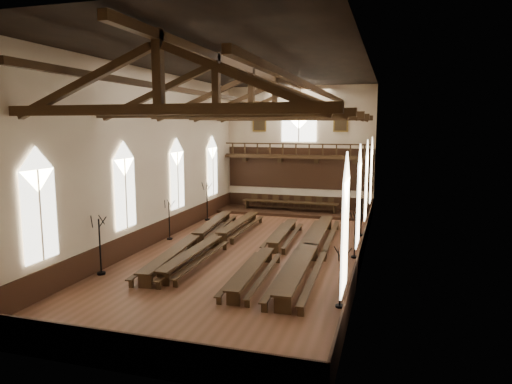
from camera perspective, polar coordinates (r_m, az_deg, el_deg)
ground at (r=25.41m, az=-0.57°, el=-7.40°), size 26.00×26.00×0.00m
room_walls at (r=24.46m, az=-0.59°, el=7.32°), size 26.00×26.00×26.00m
wainscot_band at (r=25.25m, az=-0.57°, el=-6.09°), size 12.00×26.00×1.20m
side_windows at (r=24.66m, az=-0.58°, el=0.99°), size 11.85×19.80×4.50m
end_window at (r=36.98m, az=5.40°, el=8.82°), size 2.80×0.12×3.80m
minstrels_gallery at (r=36.86m, az=5.25°, el=3.66°), size 11.80×1.24×3.70m
portraits at (r=36.97m, az=5.39°, el=8.63°), size 7.75×0.09×1.45m
roof_trusses at (r=24.49m, az=-0.60°, el=11.43°), size 11.70×25.70×2.80m
refectory_row_a at (r=26.40m, az=-7.63°, el=-5.66°), size 2.20×14.44×0.74m
refectory_row_b at (r=26.33m, az=-4.71°, el=-5.69°), size 1.51×14.14×0.72m
refectory_row_c at (r=24.04m, az=1.75°, el=-7.09°), size 1.66×13.87×0.69m
refectory_row_d at (r=23.93m, az=6.87°, el=-6.97°), size 1.87×15.12×0.82m
dais at (r=36.23m, az=4.20°, el=-2.48°), size 11.40×3.19×0.21m
high_table at (r=36.10m, az=4.21°, el=-1.37°), size 7.66×1.03×0.72m
high_chairs at (r=36.83m, az=4.46°, el=-1.20°), size 6.82×0.52×1.09m
candelabrum_left_near at (r=22.55m, az=-18.86°, el=-7.67°), size 0.84×0.82×2.80m
candelabrum_left_mid at (r=28.25m, az=-10.76°, el=-4.38°), size 0.68×0.75×2.45m
candelabrum_left_far at (r=33.49m, az=-6.12°, el=-2.10°), size 0.84×0.81×2.80m
candelabrum_right_near at (r=18.00m, az=10.47°, el=-11.87°), size 0.70×0.71×2.37m
candelabrum_right_mid at (r=24.54m, az=12.22°, el=-6.38°), size 0.70×0.74×2.43m
candelabrum_right_far at (r=29.42m, az=13.00°, el=-3.91°), size 0.72×0.76×2.51m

